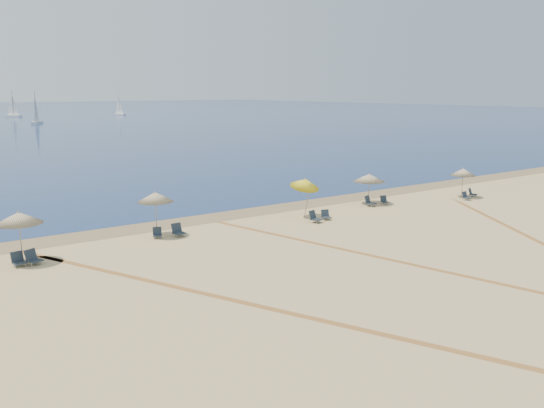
{
  "coord_description": "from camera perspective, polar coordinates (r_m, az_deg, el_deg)",
  "views": [
    {
      "loc": [
        -19.19,
        -7.51,
        8.11
      ],
      "look_at": [
        0.0,
        20.0,
        1.3
      ],
      "focal_mm": 37.01,
      "sensor_mm": 36.0,
      "label": 1
    }
  ],
  "objects": [
    {
      "name": "wet_sand",
      "position": [
        37.77,
        -3.47,
        -0.94
      ],
      "size": [
        500.0,
        500.0,
        0.0
      ],
      "primitive_type": "plane",
      "color": "olive",
      "rests_on": "ground"
    },
    {
      "name": "umbrella_1",
      "position": [
        29.1,
        -24.37,
        -1.3
      ],
      "size": [
        2.21,
        2.21,
        2.53
      ],
      "color": "gray",
      "rests_on": "ground"
    },
    {
      "name": "umbrella_2",
      "position": [
        32.1,
        -11.78,
        0.7
      ],
      "size": [
        2.02,
        2.02,
        2.59
      ],
      "color": "gray",
      "rests_on": "ground"
    },
    {
      "name": "umbrella_3",
      "position": [
        36.24,
        3.39,
        2.14
      ],
      "size": [
        1.92,
        2.0,
        2.76
      ],
      "color": "gray",
      "rests_on": "ground"
    },
    {
      "name": "umbrella_4",
      "position": [
        41.2,
        9.84,
        2.64
      ],
      "size": [
        2.34,
        2.34,
        2.24
      ],
      "color": "gray",
      "rests_on": "ground"
    },
    {
      "name": "umbrella_5",
      "position": [
        45.5,
        18.86,
        3.09
      ],
      "size": [
        1.9,
        1.9,
        2.3
      ],
      "color": "gray",
      "rests_on": "ground"
    },
    {
      "name": "chair_2",
      "position": [
        29.02,
        -24.4,
        -5.2
      ],
      "size": [
        0.64,
        0.72,
        0.67
      ],
      "rotation": [
        0.0,
        0.0,
        0.13
      ],
      "color": "black",
      "rests_on": "ground"
    },
    {
      "name": "chair_3",
      "position": [
        29.02,
        -23.15,
        -5.05
      ],
      "size": [
        0.83,
        0.88,
        0.71
      ],
      "rotation": [
        0.0,
        0.0,
        0.43
      ],
      "color": "black",
      "rests_on": "ground"
    },
    {
      "name": "chair_4",
      "position": [
        32.07,
        -11.59,
        -2.93
      ],
      "size": [
        0.67,
        0.72,
        0.59
      ],
      "rotation": [
        0.0,
        0.0,
        -0.39
      ],
      "color": "black",
      "rests_on": "ground"
    },
    {
      "name": "chair_5",
      "position": [
        32.22,
        -9.55,
        -2.68
      ],
      "size": [
        0.65,
        0.75,
        0.72
      ],
      "rotation": [
        0.0,
        0.0,
        0.08
      ],
      "color": "black",
      "rests_on": "ground"
    },
    {
      "name": "chair_6",
      "position": [
        35.16,
        4.36,
        -1.35
      ],
      "size": [
        0.81,
        0.88,
        0.74
      ],
      "rotation": [
        0.0,
        0.0,
        0.33
      ],
      "color": "black",
      "rests_on": "ground"
    },
    {
      "name": "chair_7",
      "position": [
        35.99,
        5.5,
        -1.15
      ],
      "size": [
        0.66,
        0.72,
        0.62
      ],
      "rotation": [
        0.0,
        0.0,
        -0.29
      ],
      "color": "black",
      "rests_on": "ground"
    },
    {
      "name": "chair_8",
      "position": [
        40.57,
        9.88,
        0.25
      ],
      "size": [
        0.81,
        0.88,
        0.74
      ],
      "rotation": [
        0.0,
        0.0,
        0.33
      ],
      "color": "black",
      "rests_on": "ground"
    },
    {
      "name": "chair_9",
      "position": [
        41.59,
        11.35,
        0.38
      ],
      "size": [
        0.63,
        0.69,
        0.59
      ],
      "rotation": [
        0.0,
        0.0,
        -0.27
      ],
      "color": "black",
      "rests_on": "ground"
    },
    {
      "name": "chair_10",
      "position": [
        44.74,
        19.13,
        0.75
      ],
      "size": [
        0.55,
        0.63,
        0.62
      ],
      "rotation": [
        0.0,
        0.0,
        0.06
      ],
      "color": "black",
      "rests_on": "ground"
    },
    {
      "name": "chair_11",
      "position": [
        46.31,
        19.66,
        1.07
      ],
      "size": [
        0.73,
        0.78,
        0.64
      ],
      "rotation": [
        0.0,
        0.0,
        0.38
      ],
      "color": "black",
      "rests_on": "ground"
    },
    {
      "name": "sailboat_1",
      "position": [
        197.25,
        -15.27,
        9.33
      ],
      "size": [
        2.86,
        4.74,
        6.91
      ],
      "rotation": [
        0.0,
        0.0,
        0.39
      ],
      "color": "white",
      "rests_on": "ocean"
    },
    {
      "name": "sailboat_2",
      "position": [
        195.42,
        -24.85,
        8.78
      ],
      "size": [
        4.36,
        5.24,
        8.16
      ],
      "rotation": [
        0.0,
        0.0,
        0.63
      ],
      "color": "white",
      "rests_on": "ocean"
    },
    {
      "name": "sailboat_3",
      "position": [
        152.5,
        -22.87,
        8.45
      ],
      "size": [
        3.84,
        5.34,
        8.0
      ],
      "rotation": [
        0.0,
        0.0,
        -0.52
      ],
      "color": "white",
      "rests_on": "ocean"
    },
    {
      "name": "tire_tracks",
      "position": [
        26.98,
        13.09,
        -6.32
      ],
      "size": [
        55.7,
        43.34,
        0.0
      ],
      "color": "tan",
      "rests_on": "ground"
    }
  ]
}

